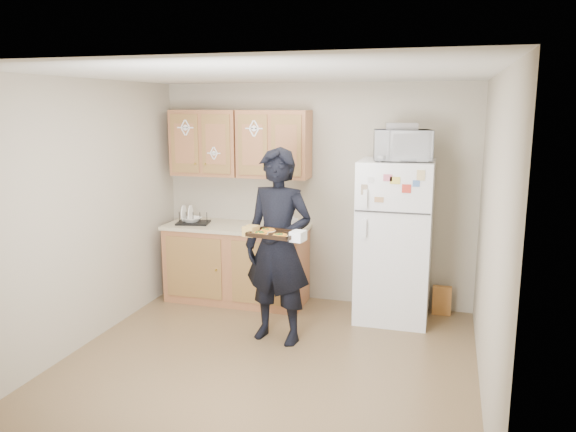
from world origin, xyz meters
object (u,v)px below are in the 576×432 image
Objects in this scene: baking_tray at (274,234)px; dish_rack at (193,217)px; microwave at (402,145)px; refrigerator at (394,241)px; person at (278,247)px.

dish_rack is (-1.36, 1.19, -0.15)m from baking_tray.
microwave is (1.00, 1.13, 0.73)m from baking_tray.
person reaches higher than refrigerator.
refrigerator is at bearing 51.57° from person.
microwave is 2.53m from dish_rack.
microwave reaches higher than refrigerator.
person reaches higher than baking_tray.
microwave is at bearing 58.66° from baking_tray.
baking_tray is at bearing -69.76° from person.
baking_tray is 1.68m from microwave.
microwave reaches higher than baking_tray.
microwave is at bearing 48.60° from person.
microwave reaches higher than dish_rack.
microwave is (0.05, -0.05, 1.01)m from refrigerator.
refrigerator reaches higher than dish_rack.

